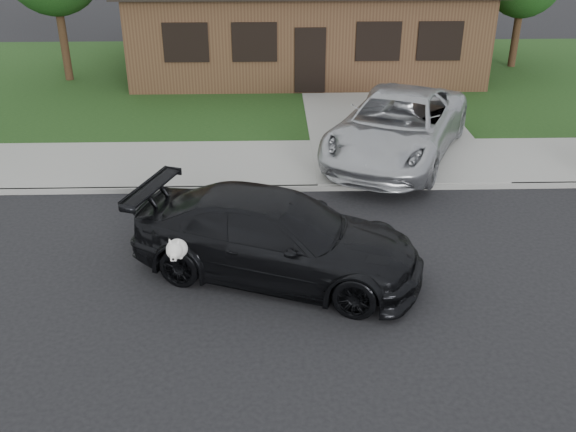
{
  "coord_description": "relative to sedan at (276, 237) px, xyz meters",
  "views": [
    {
      "loc": [
        2.68,
        -9.93,
        6.17
      ],
      "look_at": [
        2.96,
        0.04,
        1.1
      ],
      "focal_mm": 40.0,
      "sensor_mm": 36.0,
      "label": 1
    }
  ],
  "objects": [
    {
      "name": "ground",
      "position": [
        -2.76,
        0.06,
        -0.75
      ],
      "size": [
        120.0,
        120.0,
        0.0
      ],
      "primitive_type": "plane",
      "color": "black",
      "rests_on": "ground"
    },
    {
      "name": "sidewalk",
      "position": [
        -2.76,
        5.06,
        -0.69
      ],
      "size": [
        60.0,
        3.0,
        0.12
      ],
      "primitive_type": "cube",
      "color": "gray",
      "rests_on": "ground"
    },
    {
      "name": "curb",
      "position": [
        -2.76,
        3.56,
        -0.69
      ],
      "size": [
        60.0,
        0.12,
        0.12
      ],
      "primitive_type": "cube",
      "color": "gray",
      "rests_on": "ground"
    },
    {
      "name": "lawn",
      "position": [
        -2.76,
        13.06,
        -0.68
      ],
      "size": [
        60.0,
        13.0,
        0.13
      ],
      "primitive_type": "cube",
      "color": "#193814",
      "rests_on": "ground"
    },
    {
      "name": "driveway",
      "position": [
        3.24,
        10.06,
        -0.68
      ],
      "size": [
        4.5,
        13.0,
        0.14
      ],
      "primitive_type": "cube",
      "color": "gray",
      "rests_on": "ground"
    },
    {
      "name": "sedan",
      "position": [
        0.0,
        0.0,
        0.0
      ],
      "size": [
        5.55,
        3.68,
        1.49
      ],
      "rotation": [
        0.0,
        0.0,
        1.23
      ],
      "color": "black",
      "rests_on": "ground"
    },
    {
      "name": "minivan",
      "position": [
        3.08,
        5.3,
        0.19
      ],
      "size": [
        4.82,
        6.33,
        1.6
      ],
      "primitive_type": "imported",
      "rotation": [
        0.0,
        0.0,
        -0.43
      ],
      "color": "#B6B9BE",
      "rests_on": "driveway"
    },
    {
      "name": "recycling_bin",
      "position": [
        2.24,
        4.3,
        -0.1
      ],
      "size": [
        0.8,
        0.8,
        1.05
      ],
      "rotation": [
        0.0,
        0.0,
        -0.34
      ],
      "color": "navy",
      "rests_on": "sidewalk"
    },
    {
      "name": "house",
      "position": [
        1.24,
        15.06,
        1.39
      ],
      "size": [
        12.6,
        8.6,
        4.65
      ],
      "color": "#422B1C",
      "rests_on": "ground"
    }
  ]
}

